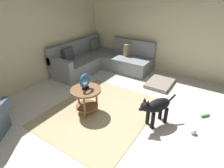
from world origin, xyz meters
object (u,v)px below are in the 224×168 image
object	(u,v)px
side_table	(86,95)
dog_bed_mat	(160,83)
dog_toy_rope	(205,116)
torus_sculpture	(85,81)
sectional_couch	(101,61)
dog	(156,107)
dog_toy_ball	(193,131)

from	to	relation	value
side_table	dog_bed_mat	distance (m)	2.17
dog_toy_rope	torus_sculpture	bearing A→B (deg)	119.09
torus_sculpture	dog_bed_mat	world-z (taller)	torus_sculpture
dog_toy_rope	sectional_couch	bearing A→B (deg)	75.25
sectional_couch	dog	bearing A→B (deg)	-123.56
side_table	dog_toy_rope	world-z (taller)	side_table
torus_sculpture	side_table	bearing A→B (deg)	90.90
dog_bed_mat	dog_toy_ball	world-z (taller)	dog_toy_ball
sectional_couch	dog_toy_ball	distance (m)	3.40
sectional_couch	dog_bed_mat	bearing A→B (deg)	-90.36
side_table	dog_toy_ball	xyz separation A→B (m)	(0.52, -1.96, -0.37)
sectional_couch	dog_toy_ball	bearing A→B (deg)	-115.64
torus_sculpture	dog_toy_ball	world-z (taller)	torus_sculpture
side_table	dog_toy_ball	bearing A→B (deg)	-75.26
sectional_couch	dog	xyz separation A→B (m)	(-1.58, -2.39, 0.09)
sectional_couch	torus_sculpture	size ratio (longest dim) A/B	6.90
dog_bed_mat	dog	distance (m)	1.67
sectional_couch	dog_bed_mat	distance (m)	1.95
torus_sculpture	dog_toy_ball	distance (m)	2.13
dog_bed_mat	dog_toy_rope	size ratio (longest dim) A/B	4.43
sectional_couch	dog_bed_mat	size ratio (longest dim) A/B	2.81
dog_toy_ball	side_table	bearing A→B (deg)	104.74
torus_sculpture	dog_toy_ball	bearing A→B (deg)	-75.26
side_table	dog	world-z (taller)	dog
dog	dog_toy_rope	world-z (taller)	dog
dog_bed_mat	dog	xyz separation A→B (m)	(-1.57, -0.45, 0.33)
dog_toy_ball	dog_toy_rope	world-z (taller)	dog_toy_ball
dog	dog_toy_ball	size ratio (longest dim) A/B	7.61
torus_sculpture	sectional_couch	bearing A→B (deg)	28.91
torus_sculpture	dog_toy_rope	xyz separation A→B (m)	(1.15, -2.07, -0.69)
torus_sculpture	dog_bed_mat	size ratio (longest dim) A/B	0.41
dog	dog_toy_rope	xyz separation A→B (m)	(0.75, -0.78, -0.35)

